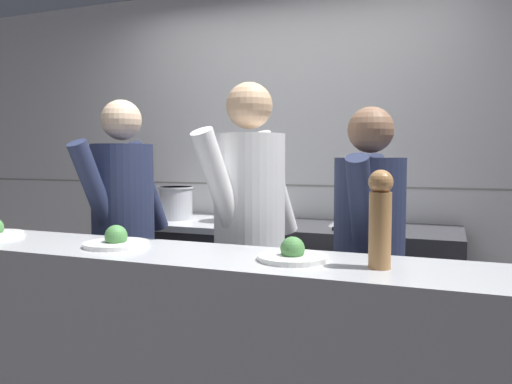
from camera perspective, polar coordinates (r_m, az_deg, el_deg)
The scene contains 14 objects.
wall_back_tiled at distance 3.63m, azimuth 3.92°, elevation 3.19°, with size 8.00×0.06×2.60m.
oven_range at distance 3.56m, azimuth -5.75°, elevation -10.53°, with size 0.93×0.71×0.92m.
prep_counter at distance 3.23m, azimuth 12.16°, elevation -12.16°, with size 1.14×0.65×0.92m.
pass_counter at distance 2.11m, azimuth -8.34°, elevation -20.16°, with size 2.87×0.45×0.99m.
stock_pot at distance 3.52m, azimuth -9.13°, elevation -1.16°, with size 0.24×0.24×0.23m.
sauce_pot at distance 3.37m, azimuth -2.39°, elevation -1.32°, with size 0.28×0.28×0.23m.
mixing_bowl_steel at distance 3.17m, azimuth 10.61°, elevation -3.05°, with size 0.26×0.26×0.09m.
chefs_knife at distance 2.99m, azimuth 11.26°, elevation -4.25°, with size 0.33×0.11×0.02m.
plated_dish_appetiser at distance 2.14m, azimuth -15.69°, elevation -5.42°, with size 0.27×0.27×0.09m.
plated_dish_dessert at distance 1.79m, azimuth 4.20°, elevation -7.13°, with size 0.25×0.25×0.09m.
pepper_mill at distance 1.69m, azimuth 14.01°, elevation -2.79°, with size 0.08×0.08×0.33m.
chef_head_cook at distance 2.87m, azimuth -14.90°, elevation -4.64°, with size 0.38×0.73×1.67m.
chef_sous at distance 2.47m, azimuth -0.75°, elevation -5.26°, with size 0.44×0.74×1.72m.
chef_line at distance 2.36m, azimuth 12.75°, elevation -7.64°, with size 0.33×0.69×1.58m.
Camera 1 is at (1.08, -1.93, 1.35)m, focal length 35.00 mm.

